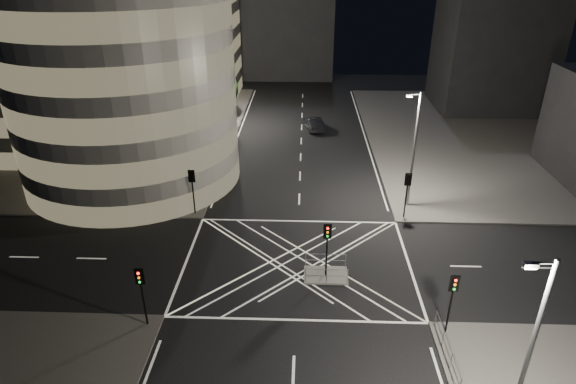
{
  "coord_description": "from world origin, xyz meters",
  "views": [
    {
      "loc": [
        0.39,
        -28.62,
        19.97
      ],
      "look_at": [
        -0.85,
        5.38,
        3.0
      ],
      "focal_mm": 30.0,
      "sensor_mm": 36.0,
      "label": 1
    }
  ],
  "objects_px": {
    "traffic_signal_nr": "(452,293)",
    "sedan": "(314,123)",
    "central_island": "(326,275)",
    "traffic_signal_fl": "(192,184)",
    "traffic_signal_island": "(327,240)",
    "traffic_signal_nl": "(141,286)",
    "street_lamp_right_far": "(414,147)",
    "street_lamp_left_far": "(226,83)",
    "traffic_signal_fr": "(407,187)",
    "street_lamp_left_near": "(195,132)",
    "street_lamp_right_near": "(527,355)"
  },
  "relations": [
    {
      "from": "traffic_signal_nr",
      "to": "sedan",
      "type": "distance_m",
      "value": 36.78
    },
    {
      "from": "central_island",
      "to": "traffic_signal_fl",
      "type": "distance_m",
      "value": 13.91
    },
    {
      "from": "traffic_signal_nr",
      "to": "sedan",
      "type": "height_order",
      "value": "traffic_signal_nr"
    },
    {
      "from": "traffic_signal_fl",
      "to": "traffic_signal_island",
      "type": "xyz_separation_m",
      "value": [
        10.8,
        -8.3,
        0.0
      ]
    },
    {
      "from": "traffic_signal_nl",
      "to": "sedan",
      "type": "bearing_deg",
      "value": 74.03
    },
    {
      "from": "traffic_signal_nr",
      "to": "sedan",
      "type": "relative_size",
      "value": 0.83
    },
    {
      "from": "traffic_signal_island",
      "to": "sedan",
      "type": "bearing_deg",
      "value": 90.93
    },
    {
      "from": "street_lamp_right_far",
      "to": "sedan",
      "type": "relative_size",
      "value": 2.06
    },
    {
      "from": "central_island",
      "to": "traffic_signal_nl",
      "type": "bearing_deg",
      "value": -153.86
    },
    {
      "from": "central_island",
      "to": "traffic_signal_fl",
      "type": "relative_size",
      "value": 0.75
    },
    {
      "from": "traffic_signal_fl",
      "to": "sedan",
      "type": "bearing_deg",
      "value": 65.29
    },
    {
      "from": "traffic_signal_nr",
      "to": "street_lamp_left_far",
      "type": "relative_size",
      "value": 0.4
    },
    {
      "from": "traffic_signal_fr",
      "to": "street_lamp_right_far",
      "type": "distance_m",
      "value": 3.48
    },
    {
      "from": "traffic_signal_nr",
      "to": "street_lamp_left_far",
      "type": "xyz_separation_m",
      "value": [
        -18.24,
        36.8,
        2.63
      ]
    },
    {
      "from": "traffic_signal_fr",
      "to": "street_lamp_left_near",
      "type": "relative_size",
      "value": 0.4
    },
    {
      "from": "street_lamp_left_far",
      "to": "street_lamp_right_near",
      "type": "height_order",
      "value": "same"
    },
    {
      "from": "traffic_signal_fl",
      "to": "street_lamp_left_far",
      "type": "bearing_deg",
      "value": 91.57
    },
    {
      "from": "street_lamp_left_far",
      "to": "sedan",
      "type": "height_order",
      "value": "street_lamp_left_far"
    },
    {
      "from": "street_lamp_right_far",
      "to": "street_lamp_right_near",
      "type": "xyz_separation_m",
      "value": [
        0.0,
        -23.0,
        0.0
      ]
    },
    {
      "from": "street_lamp_left_far",
      "to": "traffic_signal_nl",
      "type": "bearing_deg",
      "value": -89.01
    },
    {
      "from": "street_lamp_right_far",
      "to": "traffic_signal_nl",
      "type": "bearing_deg",
      "value": -139.09
    },
    {
      "from": "traffic_signal_nr",
      "to": "street_lamp_left_near",
      "type": "xyz_separation_m",
      "value": [
        -18.24,
        18.8,
        2.63
      ]
    },
    {
      "from": "traffic_signal_island",
      "to": "traffic_signal_fl",
      "type": "bearing_deg",
      "value": 142.46
    },
    {
      "from": "traffic_signal_nr",
      "to": "street_lamp_right_far",
      "type": "relative_size",
      "value": 0.4
    },
    {
      "from": "sedan",
      "to": "central_island",
      "type": "bearing_deg",
      "value": 77.04
    },
    {
      "from": "traffic_signal_island",
      "to": "street_lamp_left_far",
      "type": "distance_m",
      "value": 33.61
    },
    {
      "from": "street_lamp_left_near",
      "to": "street_lamp_left_far",
      "type": "xyz_separation_m",
      "value": [
        0.0,
        18.0,
        0.0
      ]
    },
    {
      "from": "traffic_signal_nr",
      "to": "street_lamp_left_near",
      "type": "bearing_deg",
      "value": 134.13
    },
    {
      "from": "central_island",
      "to": "traffic_signal_fr",
      "type": "relative_size",
      "value": 0.75
    },
    {
      "from": "traffic_signal_fr",
      "to": "traffic_signal_island",
      "type": "distance_m",
      "value": 10.73
    },
    {
      "from": "central_island",
      "to": "traffic_signal_fl",
      "type": "bearing_deg",
      "value": 142.46
    },
    {
      "from": "street_lamp_right_near",
      "to": "sedan",
      "type": "xyz_separation_m",
      "value": [
        -7.94,
        43.19,
        -4.74
      ]
    },
    {
      "from": "street_lamp_left_far",
      "to": "sedan",
      "type": "xyz_separation_m",
      "value": [
        10.94,
        -0.81,
        -4.74
      ]
    },
    {
      "from": "traffic_signal_fr",
      "to": "street_lamp_right_near",
      "type": "relative_size",
      "value": 0.4
    },
    {
      "from": "traffic_signal_fl",
      "to": "traffic_signal_island",
      "type": "bearing_deg",
      "value": -37.54
    },
    {
      "from": "traffic_signal_nl",
      "to": "street_lamp_right_near",
      "type": "distance_m",
      "value": 19.78
    },
    {
      "from": "traffic_signal_nr",
      "to": "traffic_signal_island",
      "type": "xyz_separation_m",
      "value": [
        -6.8,
        5.3,
        0.0
      ]
    },
    {
      "from": "street_lamp_right_far",
      "to": "traffic_signal_fl",
      "type": "bearing_deg",
      "value": -173.12
    },
    {
      "from": "traffic_signal_fr",
      "to": "traffic_signal_island",
      "type": "bearing_deg",
      "value": -129.33
    },
    {
      "from": "traffic_signal_nr",
      "to": "street_lamp_left_near",
      "type": "relative_size",
      "value": 0.4
    },
    {
      "from": "central_island",
      "to": "sedan",
      "type": "bearing_deg",
      "value": 90.93
    },
    {
      "from": "central_island",
      "to": "traffic_signal_nr",
      "type": "xyz_separation_m",
      "value": [
        6.8,
        -5.3,
        2.84
      ]
    },
    {
      "from": "traffic_signal_nr",
      "to": "street_lamp_right_near",
      "type": "relative_size",
      "value": 0.4
    },
    {
      "from": "traffic_signal_fl",
      "to": "traffic_signal_island",
      "type": "distance_m",
      "value": 13.62
    },
    {
      "from": "traffic_signal_fl",
      "to": "street_lamp_left_far",
      "type": "distance_m",
      "value": 23.36
    },
    {
      "from": "traffic_signal_nl",
      "to": "street_lamp_right_far",
      "type": "height_order",
      "value": "street_lamp_right_far"
    },
    {
      "from": "traffic_signal_fr",
      "to": "street_lamp_left_far",
      "type": "relative_size",
      "value": 0.4
    },
    {
      "from": "traffic_signal_nr",
      "to": "traffic_signal_island",
      "type": "height_order",
      "value": "same"
    },
    {
      "from": "street_lamp_right_far",
      "to": "sedan",
      "type": "height_order",
      "value": "street_lamp_right_far"
    },
    {
      "from": "traffic_signal_nr",
      "to": "traffic_signal_fr",
      "type": "bearing_deg",
      "value": 90.0
    }
  ]
}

